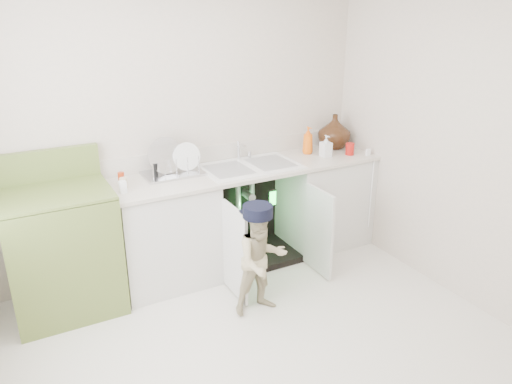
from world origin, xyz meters
TOP-DOWN VIEW (x-y plane):
  - ground at (0.00, 0.00)m, footprint 3.50×3.50m
  - room_shell at (0.00, 0.00)m, footprint 6.00×5.50m
  - counter_run at (0.58, 1.21)m, footprint 2.44×1.02m
  - avocado_stove at (-1.06, 1.18)m, footprint 0.78×0.65m
  - repair_worker at (0.24, 0.43)m, footprint 0.59×0.61m

SIDE VIEW (x-z plane):
  - ground at x=0.00m, z-range 0.00..0.00m
  - repair_worker at x=0.24m, z-range 0.01..0.88m
  - counter_run at x=0.58m, z-range -0.14..1.09m
  - avocado_stove at x=-1.06m, z-range -0.11..1.10m
  - room_shell at x=0.00m, z-range 0.62..1.88m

